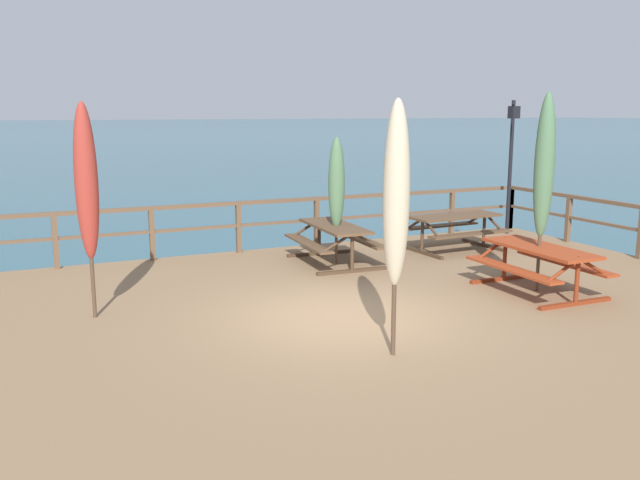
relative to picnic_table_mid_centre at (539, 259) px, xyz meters
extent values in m
plane|color=#2D5B6B|center=(-3.55, 0.14, -1.37)|extent=(600.00, 600.00, 0.00)
cube|color=#846647|center=(-3.55, 0.14, -0.96)|extent=(14.73, 10.16, 0.80)
cube|color=brown|center=(-3.55, 5.07, 0.49)|extent=(14.43, 0.09, 0.08)
cube|color=brown|center=(-3.55, 5.07, 0.02)|extent=(14.43, 0.07, 0.06)
cube|color=brown|center=(-7.15, 5.07, -0.04)|extent=(0.10, 0.10, 1.05)
cube|color=brown|center=(-5.35, 5.07, -0.04)|extent=(0.10, 0.10, 1.05)
cube|color=brown|center=(-3.55, 5.07, -0.04)|extent=(0.10, 0.10, 1.05)
cube|color=brown|center=(-1.74, 5.07, -0.04)|extent=(0.10, 0.10, 1.05)
cube|color=brown|center=(0.06, 5.07, -0.04)|extent=(0.10, 0.10, 1.05)
cube|color=brown|center=(1.86, 5.07, -0.04)|extent=(0.10, 0.10, 1.05)
cube|color=brown|center=(3.67, 5.07, -0.04)|extent=(0.10, 0.10, 1.05)
cube|color=brown|center=(3.67, 3.09, -0.04)|extent=(0.10, 0.10, 1.05)
cube|color=brown|center=(3.67, 5.07, -0.04)|extent=(0.10, 0.10, 1.05)
cube|color=#993819|center=(0.00, 0.00, 0.18)|extent=(0.79, 2.08, 0.05)
cube|color=#993819|center=(0.56, -0.01, -0.12)|extent=(0.31, 2.07, 0.04)
cube|color=#993819|center=(-0.56, 0.01, -0.12)|extent=(0.31, 2.07, 0.04)
cube|color=maroon|center=(-0.01, -0.85, -0.53)|extent=(1.40, 0.10, 0.06)
cylinder|color=maroon|center=(-0.01, -0.85, -0.19)|extent=(0.07, 0.07, 0.74)
cylinder|color=maroon|center=(0.27, -0.86, 0.03)|extent=(0.63, 0.06, 0.37)
cylinder|color=maroon|center=(-0.29, -0.85, 0.03)|extent=(0.63, 0.06, 0.37)
cube|color=maroon|center=(0.01, 0.85, -0.53)|extent=(1.40, 0.10, 0.06)
cylinder|color=maroon|center=(0.01, 0.85, -0.19)|extent=(0.07, 0.07, 0.74)
cylinder|color=maroon|center=(0.29, 0.85, 0.03)|extent=(0.63, 0.06, 0.37)
cylinder|color=maroon|center=(-0.27, 0.86, 0.03)|extent=(0.63, 0.06, 0.37)
cube|color=brown|center=(-2.14, 3.30, 0.18)|extent=(0.86, 2.07, 0.05)
cube|color=brown|center=(-1.58, 3.27, -0.12)|extent=(0.38, 2.05, 0.04)
cube|color=brown|center=(-2.70, 3.33, -0.12)|extent=(0.38, 2.05, 0.04)
cube|color=#432F1F|center=(-2.19, 2.47, -0.53)|extent=(1.40, 0.15, 0.06)
cylinder|color=#432F1F|center=(-2.19, 2.47, -0.19)|extent=(0.07, 0.07, 0.74)
cylinder|color=#432F1F|center=(-1.91, 2.45, 0.03)|extent=(0.63, 0.09, 0.37)
cylinder|color=#432F1F|center=(-2.47, 2.48, 0.03)|extent=(0.63, 0.09, 0.37)
cube|color=#432F1F|center=(-2.10, 4.14, -0.53)|extent=(1.40, 0.15, 0.06)
cylinder|color=#432F1F|center=(-2.10, 4.14, -0.19)|extent=(0.07, 0.07, 0.74)
cylinder|color=#432F1F|center=(-1.82, 4.13, 0.03)|extent=(0.63, 0.09, 0.37)
cylinder|color=#432F1F|center=(-2.38, 4.15, 0.03)|extent=(0.63, 0.09, 0.37)
cube|color=brown|center=(0.75, 3.41, 0.18)|extent=(2.07, 0.87, 0.05)
cube|color=brown|center=(0.78, 2.85, -0.12)|extent=(2.04, 0.39, 0.04)
cube|color=brown|center=(0.73, 3.97, -0.12)|extent=(2.04, 0.39, 0.04)
cube|color=#432F1F|center=(-0.08, 3.37, -0.53)|extent=(0.15, 1.40, 0.06)
cylinder|color=#432F1F|center=(-0.08, 3.37, -0.19)|extent=(0.07, 0.07, 0.74)
cylinder|color=#432F1F|center=(-0.06, 3.09, 0.03)|extent=(0.09, 0.63, 0.37)
cylinder|color=#432F1F|center=(-0.09, 3.65, 0.03)|extent=(0.09, 0.63, 0.37)
cube|color=#432F1F|center=(1.59, 3.45, -0.53)|extent=(0.15, 1.40, 0.06)
cylinder|color=#432F1F|center=(1.59, 3.45, -0.19)|extent=(0.07, 0.07, 0.74)
cylinder|color=#432F1F|center=(1.60, 3.17, 0.03)|extent=(0.09, 0.63, 0.37)
cylinder|color=#432F1F|center=(1.57, 3.73, 0.03)|extent=(0.09, 0.63, 0.37)
cylinder|color=#4C3828|center=(0.03, 0.04, 0.97)|extent=(0.06, 0.06, 3.07)
ellipsoid|color=#4C704C|center=(0.03, 0.04, 1.52)|extent=(0.32, 0.32, 2.34)
cylinder|color=#2D432D|center=(0.03, 0.04, 1.34)|extent=(0.21, 0.21, 0.05)
cone|color=#4C3828|center=(0.03, 0.04, 2.58)|extent=(0.10, 0.10, 0.14)
cylinder|color=#4C3828|center=(-2.12, 3.27, 0.60)|extent=(0.06, 0.06, 2.33)
ellipsoid|color=#4C704C|center=(-2.12, 3.27, 1.02)|extent=(0.32, 0.32, 1.77)
cylinder|color=#2D432D|center=(-2.12, 3.27, 0.88)|extent=(0.21, 0.21, 0.05)
cone|color=#4C3828|center=(-2.12, 3.27, 1.84)|extent=(0.10, 0.10, 0.14)
cylinder|color=#4C3828|center=(-6.84, 1.57, 0.90)|extent=(0.06, 0.06, 2.92)
ellipsoid|color=#A33328|center=(-6.84, 1.57, 1.41)|extent=(0.32, 0.32, 2.22)
cylinder|color=maroon|center=(-6.84, 1.57, 1.25)|extent=(0.21, 0.21, 0.05)
cone|color=#4C3828|center=(-6.84, 1.57, 2.42)|extent=(0.10, 0.10, 0.14)
cylinder|color=#4C3828|center=(-3.66, -1.54, 0.90)|extent=(0.06, 0.06, 2.93)
ellipsoid|color=#CCB793|center=(-3.66, -1.54, 1.42)|extent=(0.32, 0.32, 2.23)
cylinder|color=#7A6E58|center=(-3.66, -1.54, 1.26)|extent=(0.21, 0.21, 0.05)
cone|color=#4C3828|center=(-3.66, -1.54, 2.44)|extent=(0.10, 0.10, 0.14)
cylinder|color=black|center=(3.12, 4.52, 1.04)|extent=(0.09, 0.09, 3.20)
cylinder|color=black|center=(2.95, 4.30, 2.56)|extent=(0.39, 0.47, 0.06)
cube|color=black|center=(2.78, 4.08, 2.36)|extent=(0.20, 0.20, 0.28)
sphere|color=#F4E08C|center=(2.78, 4.08, 2.36)|extent=(0.14, 0.14, 0.14)
camera|label=1|loc=(-7.70, -8.29, 2.38)|focal=37.56mm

